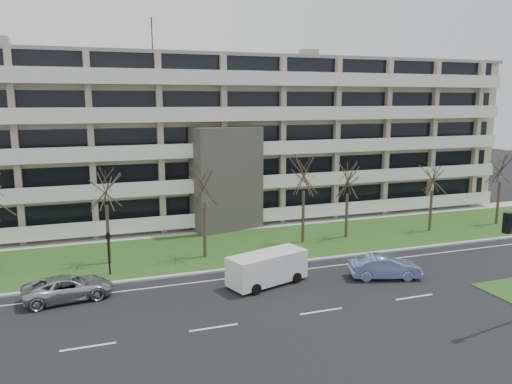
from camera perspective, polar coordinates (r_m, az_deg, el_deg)
name	(u,v)px	position (r m, az deg, el deg)	size (l,w,h in m)	color
ground	(321,311)	(27.96, 7.47, -13.36)	(160.00, 160.00, 0.00)	black
grass_verge	(246,246)	(39.27, -1.10, -6.14)	(90.00, 10.00, 0.06)	#23501A
curb	(269,265)	(34.77, 1.49, -8.32)	(90.00, 0.35, 0.12)	#B2B2AD
sidewalk	(227,229)	(44.34, -3.33, -4.20)	(90.00, 2.00, 0.08)	#B2B2AD
lane_edge_line	(277,273)	(33.47, 2.41, -9.19)	(90.00, 0.12, 0.01)	white
apartment_building	(207,138)	(49.62, -5.61, 6.21)	(60.50, 15.10, 18.75)	#BEAC93
silver_pickup	(68,288)	(30.95, -20.67, -10.20)	(2.29, 4.96, 1.38)	#A2A5A9
blue_sedan	(385,267)	(33.30, 14.50, -8.29)	(1.57, 4.50, 1.48)	#7895D1
white_van	(268,265)	(31.16, 1.40, -8.40)	(5.42, 3.37, 1.97)	white
pedestrian_signal	(109,248)	(33.80, -16.49, -6.14)	(0.31, 0.27, 2.91)	black
tree_2	(105,182)	(35.33, -16.85, 1.09)	(3.71, 3.71, 7.43)	#382B21
tree_3	(204,180)	(35.39, -6.02, 1.32)	(3.64, 3.64, 7.29)	#382B21
tree_4	(304,170)	(39.14, 5.50, 2.50)	(3.77, 3.77, 7.54)	#382B21
tree_5	(348,177)	(41.22, 10.45, 1.70)	(3.28, 3.28, 6.57)	#382B21
tree_6	(433,174)	(45.21, 19.57, 1.92)	(3.22, 3.22, 6.45)	#382B21
tree_7	(501,164)	(50.07, 26.24, 2.85)	(3.57, 3.57, 7.14)	#382B21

